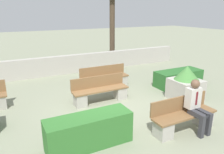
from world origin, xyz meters
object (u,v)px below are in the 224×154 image
(bench_left_side, at_px, (105,80))
(bench_right_side, at_px, (100,92))
(planter_corner_right, at_px, (186,84))
(bench_front, at_px, (184,118))
(person_seated_man, at_px, (196,103))

(bench_left_side, xyz_separation_m, bench_right_side, (-0.74, -1.22, -0.00))
(planter_corner_right, bearing_deg, bench_right_side, 156.52)
(bench_left_side, distance_m, planter_corner_right, 3.13)
(bench_front, xyz_separation_m, person_seated_man, (0.25, -0.14, 0.43))
(bench_left_side, height_order, bench_right_side, same)
(bench_left_side, relative_size, person_seated_man, 1.45)
(bench_front, bearing_deg, person_seated_man, -28.74)
(person_seated_man, bearing_deg, bench_right_side, 116.33)
(person_seated_man, bearing_deg, bench_front, 151.26)
(bench_left_side, xyz_separation_m, planter_corner_right, (1.99, -2.40, 0.23))
(bench_left_side, relative_size, planter_corner_right, 1.63)
(bench_left_side, bearing_deg, bench_front, -74.98)
(bench_front, xyz_separation_m, planter_corner_right, (1.58, 1.52, 0.23))
(bench_left_side, bearing_deg, person_seated_man, -71.71)
(bench_front, bearing_deg, planter_corner_right, 43.89)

